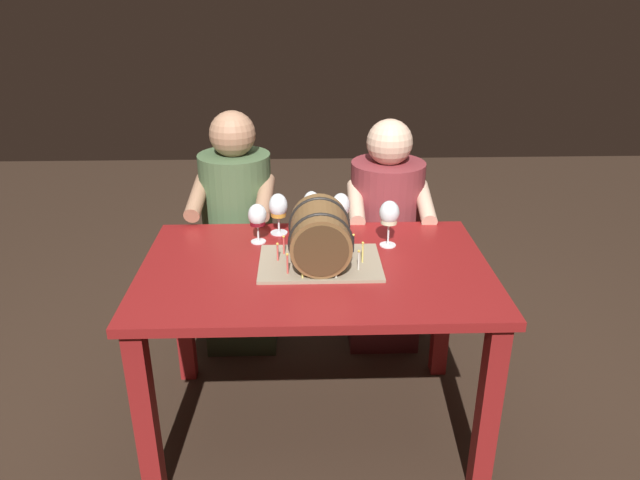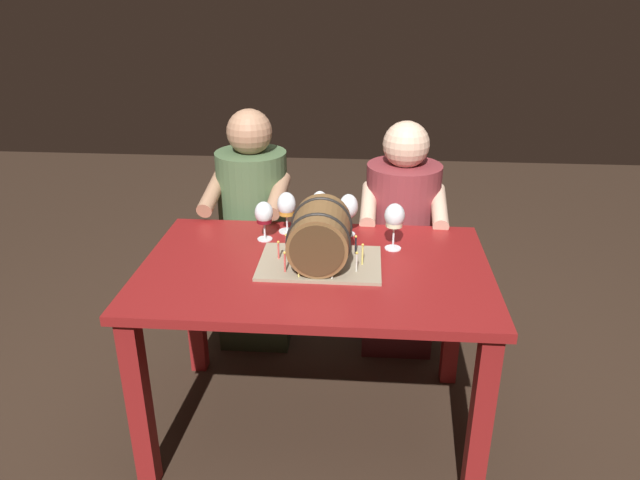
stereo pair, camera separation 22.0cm
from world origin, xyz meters
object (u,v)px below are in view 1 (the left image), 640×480
at_px(wine_glass_red, 257,217).
at_px(person_seated_left, 239,243).
at_px(wine_glass_rose, 312,206).
at_px(wine_glass_amber, 278,207).
at_px(wine_glass_empty, 341,206).
at_px(barrel_cake, 320,238).
at_px(wine_glass_white, 389,215).
at_px(dining_table, 315,293).
at_px(person_seated_right, 385,244).

distance_m(wine_glass_red, person_seated_left, 0.55).
bearing_deg(wine_glass_red, wine_glass_rose, 24.65).
height_order(wine_glass_red, wine_glass_amber, wine_glass_amber).
bearing_deg(wine_glass_red, wine_glass_empty, 12.92).
relative_size(barrel_cake, wine_glass_red, 2.78).
xyz_separation_m(wine_glass_rose, person_seated_left, (-0.35, 0.34, -0.31)).
bearing_deg(wine_glass_white, barrel_cake, -149.57).
relative_size(dining_table, wine_glass_rose, 7.25).
relative_size(wine_glass_white, wine_glass_empty, 1.07).
xyz_separation_m(wine_glass_red, wine_glass_amber, (0.08, 0.09, 0.01)).
bearing_deg(wine_glass_amber, wine_glass_rose, 4.87).
relative_size(barrel_cake, wine_glass_empty, 2.56).
bearing_deg(wine_glass_white, wine_glass_red, 174.45).
bearing_deg(person_seated_left, wine_glass_amber, -58.70).
relative_size(wine_glass_empty, person_seated_right, 0.15).
xyz_separation_m(wine_glass_amber, person_seated_right, (0.50, 0.35, -0.33)).
bearing_deg(wine_glass_amber, person_seated_left, 121.30).
xyz_separation_m(wine_glass_red, wine_glass_white, (0.52, -0.05, 0.02)).
distance_m(wine_glass_red, wine_glass_empty, 0.35).
height_order(barrel_cake, wine_glass_red, barrel_cake).
bearing_deg(wine_glass_white, person_seated_right, 82.81).
relative_size(barrel_cake, person_seated_right, 0.40).
distance_m(wine_glass_white, person_seated_left, 0.88).
distance_m(barrel_cake, wine_glass_empty, 0.31).
xyz_separation_m(dining_table, wine_glass_amber, (-0.14, 0.31, 0.23)).
xyz_separation_m(wine_glass_white, person_seated_left, (-0.65, 0.49, -0.33)).
relative_size(wine_glass_red, wine_glass_amber, 0.94).
height_order(dining_table, person_seated_left, person_seated_left).
xyz_separation_m(wine_glass_rose, wine_glass_white, (0.30, -0.15, 0.02)).
height_order(dining_table, barrel_cake, barrel_cake).
bearing_deg(dining_table, wine_glass_red, 135.14).
xyz_separation_m(wine_glass_amber, wine_glass_white, (0.44, -0.14, 0.02)).
height_order(wine_glass_rose, wine_glass_white, wine_glass_white).
height_order(wine_glass_red, wine_glass_rose, wine_glass_rose).
relative_size(wine_glass_rose, person_seated_right, 0.16).
height_order(wine_glass_white, wine_glass_empty, wine_glass_white).
bearing_deg(dining_table, barrel_cake, 31.83).
bearing_deg(wine_glass_rose, wine_glass_amber, -175.13).
relative_size(barrel_cake, wine_glass_white, 2.40).
height_order(wine_glass_red, person_seated_left, person_seated_left).
distance_m(barrel_cake, wine_glass_red, 0.32).
distance_m(barrel_cake, wine_glass_amber, 0.34).
xyz_separation_m(dining_table, barrel_cake, (0.02, 0.01, 0.23)).
relative_size(barrel_cake, person_seated_left, 0.38).
bearing_deg(wine_glass_red, wine_glass_white, -5.55).
bearing_deg(wine_glass_red, barrel_cake, -41.23).
bearing_deg(person_seated_left, person_seated_right, -0.00).
bearing_deg(wine_glass_rose, barrel_cake, -85.45).
distance_m(wine_glass_white, person_seated_right, 0.60).
bearing_deg(wine_glass_empty, wine_glass_red, -167.08).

